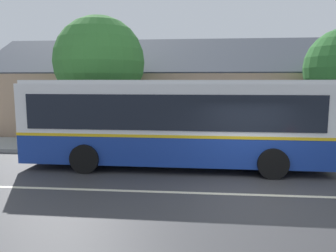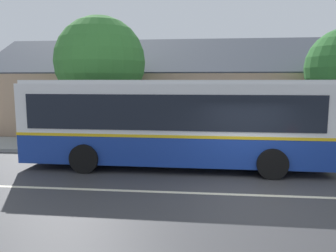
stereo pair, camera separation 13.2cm
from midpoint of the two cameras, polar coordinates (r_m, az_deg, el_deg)
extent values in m
plane|color=#38383A|center=(9.54, 14.23, -11.56)|extent=(300.00, 300.00, 0.00)
cube|color=gray|center=(15.27, 10.82, -3.84)|extent=(60.00, 3.00, 0.15)
cube|color=beige|center=(9.54, 14.23, -11.53)|extent=(60.00, 0.16, 0.01)
cube|color=tan|center=(21.85, 5.07, 4.22)|extent=(24.73, 9.04, 3.53)
cube|color=#424751|center=(19.61, 5.13, 12.25)|extent=(25.33, 4.59, 2.38)
cube|color=#424751|center=(24.11, 5.19, 11.41)|extent=(25.33, 4.59, 2.38)
cube|color=tan|center=(23.95, -11.88, 15.19)|extent=(0.70, 0.70, 1.20)
cube|color=black|center=(19.40, -21.57, 3.78)|extent=(1.10, 0.06, 1.30)
cube|color=black|center=(17.56, -4.49, 3.93)|extent=(1.10, 0.06, 1.30)
cube|color=black|center=(17.52, 14.48, 3.70)|extent=(1.10, 0.06, 1.30)
cube|color=#4C3323|center=(17.75, 17.01, 0.76)|extent=(1.00, 0.06, 2.10)
cube|color=navy|center=(12.07, 0.68, -3.43)|extent=(10.71, 2.61, 1.00)
cube|color=gold|center=(11.97, 0.68, -0.86)|extent=(10.73, 2.63, 0.10)
cube|color=white|center=(11.87, 0.69, 3.38)|extent=(10.71, 2.61, 1.68)
cube|color=white|center=(11.83, 0.70, 7.72)|extent=(10.49, 2.48, 0.12)
cube|color=black|center=(13.13, 1.20, 3.37)|extent=(9.83, 0.13, 1.18)
cube|color=black|center=(10.62, 0.06, 2.32)|extent=(9.83, 0.13, 1.18)
cube|color=black|center=(12.58, 25.84, 2.40)|extent=(0.06, 2.20, 1.18)
cube|color=black|center=(12.54, 26.05, 6.03)|extent=(0.06, 1.75, 0.24)
cube|color=black|center=(12.83, 25.47, -5.22)|extent=(0.11, 2.50, 0.28)
cube|color=#197233|center=(13.48, -4.49, -2.26)|extent=(2.99, 0.06, 0.70)
cube|color=black|center=(13.51, 19.09, 0.41)|extent=(0.90, 0.04, 2.42)
cylinder|color=black|center=(13.48, 15.38, -3.70)|extent=(1.00, 0.29, 1.00)
cylinder|color=black|center=(11.08, 17.47, -6.26)|extent=(1.00, 0.29, 1.00)
cylinder|color=black|center=(13.89, -11.02, -3.22)|extent=(1.00, 0.29, 1.00)
cylinder|color=black|center=(11.58, -14.63, -5.55)|extent=(1.00, 0.29, 1.00)
cube|color=brown|center=(16.54, -20.93, -1.49)|extent=(1.89, 0.10, 0.04)
cube|color=brown|center=(16.41, -21.15, -1.57)|extent=(1.89, 0.10, 0.04)
cube|color=brown|center=(16.28, -21.37, -1.65)|extent=(1.89, 0.10, 0.04)
cube|color=brown|center=(16.13, -21.63, -0.67)|extent=(1.89, 0.04, 0.10)
cube|color=brown|center=(16.11, -21.65, -0.18)|extent=(1.89, 0.04, 0.10)
cube|color=black|center=(16.12, -18.70, -2.42)|extent=(0.08, 0.43, 0.45)
cube|color=black|center=(16.79, -23.43, -2.26)|extent=(0.08, 0.43, 0.45)
cube|color=brown|center=(15.65, -6.53, -1.52)|extent=(1.55, 0.10, 0.04)
cube|color=brown|center=(15.51, -6.64, -1.61)|extent=(1.55, 0.10, 0.04)
cube|color=brown|center=(15.37, -6.75, -1.69)|extent=(1.55, 0.10, 0.04)
cube|color=brown|center=(15.20, -6.87, -0.66)|extent=(1.55, 0.04, 0.10)
cube|color=brown|center=(15.18, -6.87, -0.13)|extent=(1.55, 0.04, 0.10)
cube|color=black|center=(15.43, -4.37, -2.47)|extent=(0.08, 0.43, 0.45)
cube|color=black|center=(15.69, -8.84, -2.37)|extent=(0.08, 0.43, 0.45)
cylinder|color=#4C3828|center=(16.91, -11.81, 1.48)|extent=(0.37, 0.37, 2.61)
sphere|color=#387A33|center=(16.84, -12.08, 10.85)|extent=(4.47, 4.47, 4.47)
sphere|color=#387A33|center=(16.98, -13.11, 8.53)|extent=(2.85, 2.85, 2.85)
camera|label=1|loc=(0.07, -90.28, -0.04)|focal=35.00mm
camera|label=2|loc=(0.07, 89.72, 0.04)|focal=35.00mm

